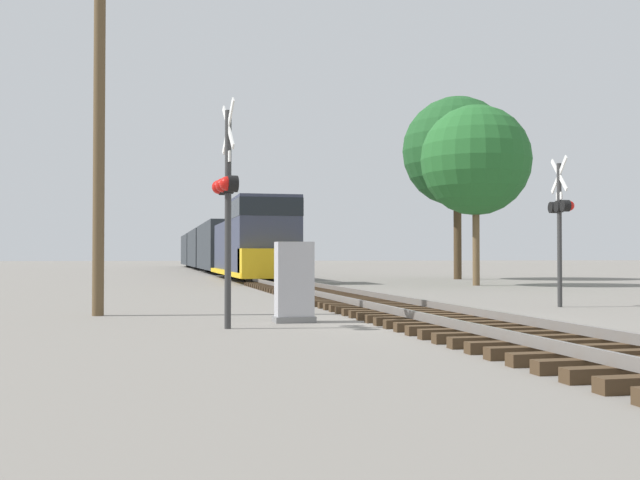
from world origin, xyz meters
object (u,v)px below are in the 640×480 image
Objects in this scene: relay_cabinet at (294,283)px; freight_train at (213,249)px; tree_far_right at (476,160)px; crossing_signal_far at (560,214)px; crossing_signal_near at (226,194)px; tree_mid_background at (457,152)px; utility_pole at (99,92)px.

freight_train is at bearing 87.05° from relay_cabinet.
tree_far_right is at bearing -75.72° from freight_train.
freight_train reaches higher than crossing_signal_far.
freight_train is 16.95× the size of crossing_signal_far.
crossing_signal_near is (-4.10, -52.34, 0.48)m from freight_train.
relay_cabinet is at bearing 119.42° from crossing_signal_near.
freight_train is at bearing 114.23° from tree_mid_background.
tree_far_right is (8.86, -34.81, 3.65)m from freight_train.
crossing_signal_near is at bearing -55.74° from utility_pole.
crossing_signal_far is at bearing 1.31° from utility_pole.
tree_far_right is at bearing 137.21° from crossing_signal_near.
tree_mid_background is at bearing -65.77° from freight_train.
tree_far_right is at bearing 42.07° from utility_pole.
tree_far_right is at bearing -10.57° from crossing_signal_far.
freight_train is 49.26m from utility_pole.
freight_train is 48.71m from crossing_signal_far.
freight_train is 6.31× the size of tree_mid_background.
crossing_signal_near is at bearing 118.67° from crossing_signal_far.
crossing_signal_near is at bearing -94.48° from freight_train.
tree_mid_background is (15.84, 26.26, 4.85)m from crossing_signal_near.
tree_mid_background is at bearing 60.30° from relay_cabinet.
utility_pole reaches higher than crossing_signal_far.
utility_pole reaches higher than relay_cabinet.
crossing_signal_far is at bearing -106.03° from tree_far_right.
crossing_signal_far is (9.04, 3.87, -0.04)m from crossing_signal_near.
utility_pole is at bearing -97.67° from freight_train.
tree_far_right is at bearing 55.09° from relay_cabinet.
relay_cabinet is at bearing -124.91° from tree_far_right.
freight_train is 29.09m from tree_mid_background.
crossing_signal_near is 2.45m from relay_cabinet.
crossing_signal_far is at bearing -84.18° from freight_train.
tree_mid_background is (14.38, 25.21, 6.52)m from relay_cabinet.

